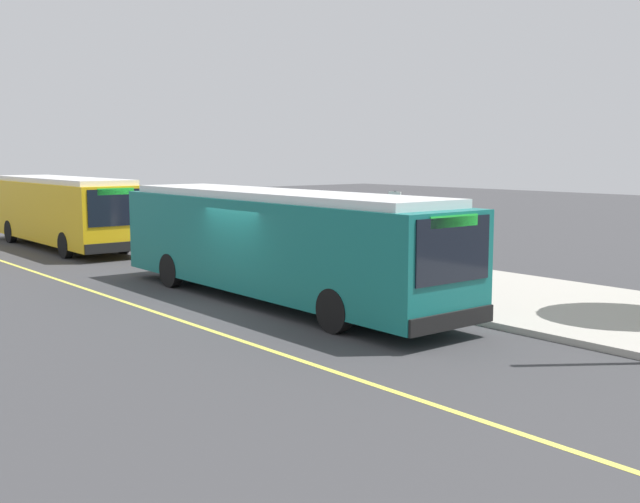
{
  "coord_description": "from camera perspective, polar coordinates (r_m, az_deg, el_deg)",
  "views": [
    {
      "loc": [
        16.55,
        -10.99,
        3.9
      ],
      "look_at": [
        1.6,
        1.37,
        1.45
      ],
      "focal_mm": 43.11,
      "sensor_mm": 36.0,
      "label": 1
    }
  ],
  "objects": [
    {
      "name": "route_sign_post",
      "position": [
        20.51,
        5.57,
        1.74
      ],
      "size": [
        0.44,
        0.08,
        2.8
      ],
      "color": "#333338",
      "rests_on": "sidewalk_curb"
    },
    {
      "name": "pedestrian_commuter",
      "position": [
        22.35,
        3.88,
        0.04
      ],
      "size": [
        0.24,
        0.4,
        1.69
      ],
      "color": "#282D47",
      "rests_on": "sidewalk_curb"
    },
    {
      "name": "bus_shelter",
      "position": [
        23.89,
        3.92,
        2.43
      ],
      "size": [
        2.9,
        1.6,
        2.48
      ],
      "color": "#333338",
      "rests_on": "sidewalk_curb"
    },
    {
      "name": "transit_bus_main",
      "position": [
        20.41,
        -3.27,
        0.78
      ],
      "size": [
        12.51,
        2.77,
        2.95
      ],
      "color": "#146B66",
      "rests_on": "ground_plane"
    },
    {
      "name": "ground_plane",
      "position": [
        20.25,
        -5.88,
        -3.93
      ],
      "size": [
        120.0,
        120.0,
        0.0
      ],
      "primitive_type": "plane",
      "color": "#38383A"
    },
    {
      "name": "sidewalk_curb",
      "position": [
        24.03,
        6.11,
        -1.99
      ],
      "size": [
        44.0,
        6.4,
        0.15
      ],
      "primitive_type": "cube",
      "color": "#A8A399",
      "rests_on": "ground_plane"
    },
    {
      "name": "waiting_bench",
      "position": [
        23.95,
        4.54,
        -0.65
      ],
      "size": [
        1.6,
        0.48,
        0.95
      ],
      "color": "brown",
      "rests_on": "sidewalk_curb"
    },
    {
      "name": "lane_stripe_center",
      "position": [
        19.14,
        -11.38,
        -4.68
      ],
      "size": [
        36.0,
        0.14,
        0.01
      ],
      "primitive_type": "cube",
      "color": "#E0D64C",
      "rests_on": "ground_plane"
    },
    {
      "name": "transit_bus_second",
      "position": [
        34.0,
        -18.58,
        2.98
      ],
      "size": [
        10.97,
        2.73,
        2.95
      ],
      "color": "gold",
      "rests_on": "ground_plane"
    }
  ]
}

